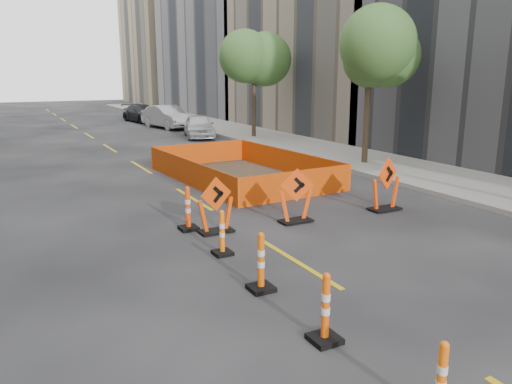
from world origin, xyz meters
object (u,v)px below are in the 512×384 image
parked_car_far (143,113)px  parked_car_near (199,126)px  channelizer_3 (326,308)px  channelizer_6 (188,208)px  channelizer_5 (222,232)px  chevron_sign_left (216,205)px  chevron_sign_right (386,184)px  chevron_sign_center (296,196)px  channelizer_4 (261,262)px  channelizer_2 (441,381)px  parked_car_mid (167,117)px

parked_car_far → parked_car_near: bearing=-97.0°
channelizer_3 → channelizer_6: bearing=88.9°
channelizer_6 → channelizer_5: bearing=-88.9°
chevron_sign_left → channelizer_6: bearing=127.0°
chevron_sign_right → channelizer_3: bearing=-154.7°
channelizer_6 → chevron_sign_center: bearing=-14.4°
channelizer_4 → parked_car_far: size_ratio=0.23×
channelizer_2 → channelizer_6: 7.89m
chevron_sign_left → chevron_sign_right: size_ratio=0.92×
chevron_sign_left → chevron_sign_center: (2.17, -0.18, 0.02)m
channelizer_6 → chevron_sign_left: (0.52, -0.52, 0.14)m
channelizer_5 → parked_car_far: parked_car_far is taller
chevron_sign_left → chevron_sign_right: bearing=-12.5°
parked_car_near → parked_car_mid: 5.82m
channelizer_6 → chevron_sign_left: size_ratio=0.80×
channelizer_4 → chevron_sign_left: chevron_sign_left is taller
channelizer_2 → channelizer_5: bearing=90.0°
channelizer_3 → chevron_sign_left: bearing=83.3°
channelizer_3 → channelizer_6: channelizer_6 is taller
channelizer_4 → channelizer_6: channelizer_6 is taller
channelizer_3 → parked_car_far: bearing=78.9°
channelizer_5 → parked_car_near: bearing=69.9°
channelizer_2 → chevron_sign_right: 8.93m
channelizer_3 → chevron_sign_center: (2.80, 5.22, 0.18)m
channelizer_4 → channelizer_5: size_ratio=1.10×
channelizer_3 → chevron_sign_right: (5.66, 5.04, 0.23)m
channelizer_6 → parked_car_mid: size_ratio=0.23×
chevron_sign_right → parked_car_mid: 23.59m
channelizer_6 → chevron_sign_center: (2.70, -0.69, 0.16)m
channelizer_5 → chevron_sign_center: size_ratio=0.69×
channelizer_2 → channelizer_4: channelizer_4 is taller
channelizer_5 → chevron_sign_left: bearing=71.6°
channelizer_4 → parked_car_mid: bearing=75.4°
chevron_sign_right → parked_car_mid: parked_car_mid is taller
parked_car_near → channelizer_5: bearing=-94.4°
chevron_sign_right → parked_car_far: chevron_sign_right is taller
parked_car_mid → channelizer_3: bearing=-114.8°
chevron_sign_center → channelizer_5: bearing=-134.6°
channelizer_6 → chevron_sign_right: bearing=-9.0°
channelizer_4 → parked_car_far: parked_car_far is taller
channelizer_5 → channelizer_3: bearing=-92.1°
channelizer_4 → chevron_sign_center: chevron_sign_center is taller
parked_car_far → parked_car_mid: bearing=-95.6°
channelizer_4 → parked_car_mid: size_ratio=0.23×
channelizer_3 → chevron_sign_center: bearing=61.8°
channelizer_5 → chevron_sign_left: chevron_sign_left is taller
channelizer_5 → parked_car_far: 30.69m
chevron_sign_center → channelizer_2: bearing=-90.6°
channelizer_6 → chevron_sign_center: chevron_sign_center is taller
channelizer_5 → channelizer_6: 1.97m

